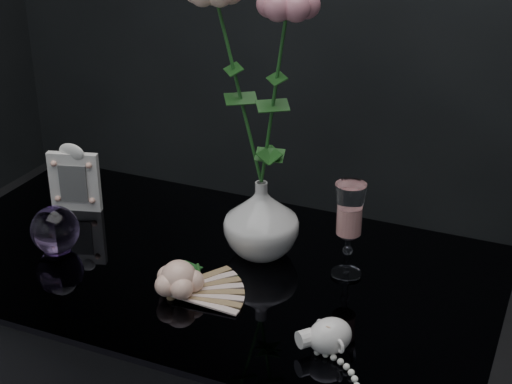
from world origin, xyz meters
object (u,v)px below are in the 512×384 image
at_px(vase, 261,219).
at_px(wine_glass, 349,231).
at_px(pearl_jar, 330,334).
at_px(picture_frame, 74,177).
at_px(loose_rose, 179,278).
at_px(paperweight, 55,230).

bearing_deg(vase, wine_glass, -3.54).
xyz_separation_m(wine_glass, pearl_jar, (0.04, -0.22, -0.06)).
xyz_separation_m(vase, picture_frame, (-0.42, 0.02, 0.00)).
relative_size(wine_glass, loose_rose, 0.96).
height_order(picture_frame, loose_rose, picture_frame).
distance_m(vase, picture_frame, 0.42).
xyz_separation_m(vase, pearl_jar, (0.21, -0.23, -0.04)).
bearing_deg(loose_rose, paperweight, 149.93).
relative_size(vase, loose_rose, 0.79).
bearing_deg(vase, pearl_jar, -47.54).
distance_m(vase, paperweight, 0.38).
height_order(vase, paperweight, vase).
xyz_separation_m(vase, loose_rose, (-0.07, -0.18, -0.04)).
bearing_deg(loose_rose, vase, 46.40).
xyz_separation_m(vase, paperweight, (-0.35, -0.14, -0.03)).
bearing_deg(pearl_jar, loose_rose, -148.73).
xyz_separation_m(wine_glass, picture_frame, (-0.59, 0.03, -0.02)).
distance_m(picture_frame, paperweight, 0.18).
xyz_separation_m(picture_frame, loose_rose, (0.35, -0.20, -0.04)).
bearing_deg(pearl_jar, vase, 173.20).
bearing_deg(paperweight, picture_frame, 113.10).
relative_size(vase, wine_glass, 0.82).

